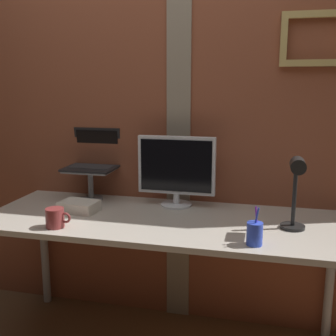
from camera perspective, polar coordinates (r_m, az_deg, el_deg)
name	(u,v)px	position (r m, az deg, el deg)	size (l,w,h in m)	color
brick_wall_back	(168,123)	(2.50, -0.06, 6.23)	(3.12, 0.16, 2.44)	brown
desk	(164,231)	(2.20, -0.62, -8.77)	(1.91, 0.72, 0.76)	beige
monitor	(176,168)	(2.34, 1.18, -0.02)	(0.45, 0.18, 0.40)	white
laptop_stand	(91,179)	(2.53, -10.72, -1.52)	(0.28, 0.22, 0.19)	gray
laptop	(94,157)	(2.56, -10.23, 1.54)	(0.30, 0.26, 0.24)	black
desk_lamp	(296,186)	(2.01, 17.35, -2.39)	(0.12, 0.20, 0.37)	black
pen_cup	(255,233)	(1.86, 11.94, -8.89)	(0.07, 0.07, 0.17)	blue
coffee_mug	(55,218)	(2.10, -15.38, -6.70)	(0.13, 0.09, 0.10)	maroon
paper_clutter_stack	(79,206)	(2.33, -12.23, -5.24)	(0.20, 0.14, 0.06)	silver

